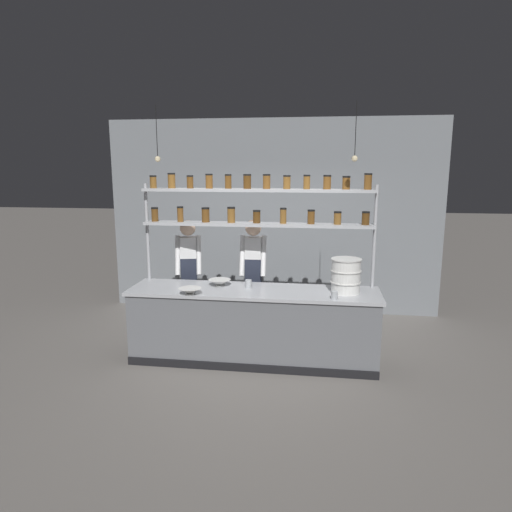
{
  "coord_description": "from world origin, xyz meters",
  "views": [
    {
      "loc": [
        0.79,
        -5.39,
        2.41
      ],
      "look_at": [
        0.0,
        0.2,
        1.31
      ],
      "focal_mm": 32.0,
      "sensor_mm": 36.0,
      "label": 1
    }
  ],
  "objects_px": {
    "container_stack": "(346,276)",
    "prep_bowl_center_front": "(190,291)",
    "chef_center": "(253,272)",
    "prep_bowl_near_left": "(220,283)",
    "serving_cup_front": "(248,284)",
    "chef_left": "(189,271)",
    "spice_shelf_unit": "(257,209)",
    "serving_cup_by_board": "(334,295)"
  },
  "relations": [
    {
      "from": "chef_left",
      "to": "prep_bowl_near_left",
      "type": "relative_size",
      "value": 5.95
    },
    {
      "from": "spice_shelf_unit",
      "to": "serving_cup_front",
      "type": "relative_size",
      "value": 28.93
    },
    {
      "from": "prep_bowl_near_left",
      "to": "serving_cup_by_board",
      "type": "height_order",
      "value": "serving_cup_by_board"
    },
    {
      "from": "chef_center",
      "to": "serving_cup_front",
      "type": "bearing_deg",
      "value": -90.69
    },
    {
      "from": "chef_left",
      "to": "serving_cup_by_board",
      "type": "distance_m",
      "value": 2.18
    },
    {
      "from": "prep_bowl_near_left",
      "to": "serving_cup_front",
      "type": "bearing_deg",
      "value": -9.95
    },
    {
      "from": "chef_left",
      "to": "spice_shelf_unit",
      "type": "bearing_deg",
      "value": -30.19
    },
    {
      "from": "chef_center",
      "to": "serving_cup_front",
      "type": "xyz_separation_m",
      "value": [
        0.02,
        -0.57,
        -0.02
      ]
    },
    {
      "from": "spice_shelf_unit",
      "to": "serving_cup_by_board",
      "type": "height_order",
      "value": "spice_shelf_unit"
    },
    {
      "from": "chef_left",
      "to": "serving_cup_front",
      "type": "relative_size",
      "value": 16.46
    },
    {
      "from": "chef_left",
      "to": "serving_cup_front",
      "type": "xyz_separation_m",
      "value": [
        0.93,
        -0.56,
        -0.01
      ]
    },
    {
      "from": "serving_cup_front",
      "to": "serving_cup_by_board",
      "type": "xyz_separation_m",
      "value": [
        1.05,
        -0.35,
        -0.0
      ]
    },
    {
      "from": "spice_shelf_unit",
      "to": "serving_cup_by_board",
      "type": "relative_size",
      "value": 31.78
    },
    {
      "from": "chef_center",
      "to": "serving_cup_by_board",
      "type": "distance_m",
      "value": 1.41
    },
    {
      "from": "chef_left",
      "to": "chef_center",
      "type": "distance_m",
      "value": 0.91
    },
    {
      "from": "serving_cup_front",
      "to": "serving_cup_by_board",
      "type": "relative_size",
      "value": 1.1
    },
    {
      "from": "serving_cup_front",
      "to": "serving_cup_by_board",
      "type": "bearing_deg",
      "value": -18.31
    },
    {
      "from": "prep_bowl_center_front",
      "to": "serving_cup_by_board",
      "type": "bearing_deg",
      "value": 1.02
    },
    {
      "from": "chef_center",
      "to": "serving_cup_by_board",
      "type": "xyz_separation_m",
      "value": [
        1.08,
        -0.92,
        -0.03
      ]
    },
    {
      "from": "spice_shelf_unit",
      "to": "prep_bowl_near_left",
      "type": "bearing_deg",
      "value": -157.34
    },
    {
      "from": "prep_bowl_near_left",
      "to": "chef_center",
      "type": "bearing_deg",
      "value": 54.05
    },
    {
      "from": "chef_center",
      "to": "prep_bowl_center_front",
      "type": "bearing_deg",
      "value": -126.16
    },
    {
      "from": "chef_center",
      "to": "container_stack",
      "type": "xyz_separation_m",
      "value": [
        1.21,
        -0.61,
        0.14
      ]
    },
    {
      "from": "chef_center",
      "to": "serving_cup_by_board",
      "type": "height_order",
      "value": "chef_center"
    },
    {
      "from": "chef_left",
      "to": "container_stack",
      "type": "bearing_deg",
      "value": -29.53
    },
    {
      "from": "serving_cup_by_board",
      "to": "chef_center",
      "type": "bearing_deg",
      "value": 139.59
    },
    {
      "from": "chef_left",
      "to": "prep_bowl_near_left",
      "type": "height_order",
      "value": "chef_left"
    },
    {
      "from": "prep_bowl_near_left",
      "to": "prep_bowl_center_front",
      "type": "height_order",
      "value": "prep_bowl_near_left"
    },
    {
      "from": "chef_left",
      "to": "chef_center",
      "type": "relative_size",
      "value": 0.99
    },
    {
      "from": "chef_center",
      "to": "prep_bowl_near_left",
      "type": "xyz_separation_m",
      "value": [
        -0.36,
        -0.5,
        -0.04
      ]
    },
    {
      "from": "container_stack",
      "to": "prep_bowl_center_front",
      "type": "height_order",
      "value": "container_stack"
    },
    {
      "from": "prep_bowl_near_left",
      "to": "serving_cup_by_board",
      "type": "xyz_separation_m",
      "value": [
        1.44,
        -0.42,
        0.01
      ]
    },
    {
      "from": "chef_left",
      "to": "prep_bowl_center_front",
      "type": "bearing_deg",
      "value": -86.71
    },
    {
      "from": "prep_bowl_near_left",
      "to": "serving_cup_by_board",
      "type": "distance_m",
      "value": 1.5
    },
    {
      "from": "serving_cup_front",
      "to": "container_stack",
      "type": "bearing_deg",
      "value": -2.26
    },
    {
      "from": "spice_shelf_unit",
      "to": "prep_bowl_center_front",
      "type": "height_order",
      "value": "spice_shelf_unit"
    },
    {
      "from": "spice_shelf_unit",
      "to": "chef_center",
      "type": "relative_size",
      "value": 1.74
    },
    {
      "from": "container_stack",
      "to": "serving_cup_by_board",
      "type": "distance_m",
      "value": 0.37
    },
    {
      "from": "prep_bowl_near_left",
      "to": "serving_cup_front",
      "type": "height_order",
      "value": "serving_cup_front"
    },
    {
      "from": "prep_bowl_center_front",
      "to": "chef_left",
      "type": "bearing_deg",
      "value": 106.95
    },
    {
      "from": "prep_bowl_near_left",
      "to": "chef_left",
      "type": "bearing_deg",
      "value": 138.19
    },
    {
      "from": "spice_shelf_unit",
      "to": "prep_bowl_near_left",
      "type": "relative_size",
      "value": 10.46
    }
  ]
}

